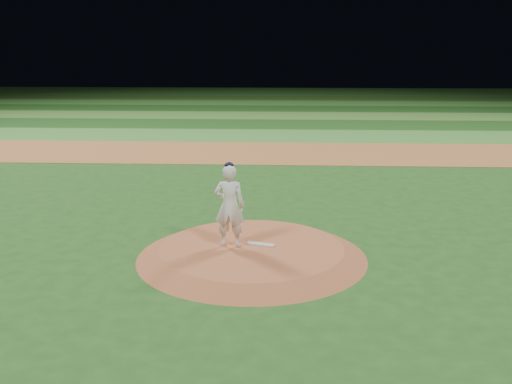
{
  "coord_description": "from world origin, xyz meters",
  "views": [
    {
      "loc": [
        0.73,
        -12.89,
        4.88
      ],
      "look_at": [
        0.0,
        2.0,
        1.1
      ],
      "focal_mm": 40.0,
      "sensor_mm": 36.0,
      "label": 1
    }
  ],
  "objects_px": {
    "pitcher_on_mound": "(230,205)",
    "rosin_bag": "(222,232)",
    "pitchers_mound": "(252,252)",
    "pitching_rubber": "(261,244)"
  },
  "relations": [
    {
      "from": "pitching_rubber",
      "to": "pitcher_on_mound",
      "type": "bearing_deg",
      "value": -155.56
    },
    {
      "from": "rosin_bag",
      "to": "pitcher_on_mound",
      "type": "relative_size",
      "value": 0.06
    },
    {
      "from": "pitchers_mound",
      "to": "pitcher_on_mound",
      "type": "distance_m",
      "value": 1.25
    },
    {
      "from": "pitchers_mound",
      "to": "pitching_rubber",
      "type": "xyz_separation_m",
      "value": [
        0.21,
        0.15,
        0.14
      ]
    },
    {
      "from": "pitching_rubber",
      "to": "rosin_bag",
      "type": "xyz_separation_m",
      "value": [
        -1.03,
        0.87,
        0.02
      ]
    },
    {
      "from": "pitcher_on_mound",
      "to": "rosin_bag",
      "type": "bearing_deg",
      "value": 106.62
    },
    {
      "from": "rosin_bag",
      "to": "pitchers_mound",
      "type": "bearing_deg",
      "value": -51.09
    },
    {
      "from": "pitcher_on_mound",
      "to": "pitchers_mound",
      "type": "bearing_deg",
      "value": -4.8
    },
    {
      "from": "pitchers_mound",
      "to": "rosin_bag",
      "type": "distance_m",
      "value": 1.32
    },
    {
      "from": "pitching_rubber",
      "to": "rosin_bag",
      "type": "bearing_deg",
      "value": 156.42
    }
  ]
}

